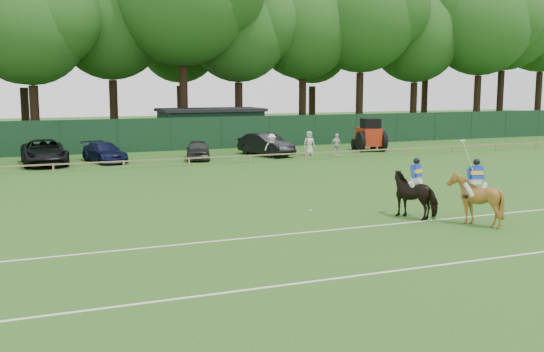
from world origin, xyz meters
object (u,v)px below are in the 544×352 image
hatch_grey (198,150)px  utility_shed (211,127)px  spectator_left (272,146)px  spectator_mid (336,145)px  sedan_navy (104,152)px  horse_dark (416,195)px  estate_black (266,144)px  spectator_right (309,143)px  tractor (369,136)px  suv_black (44,152)px  polo_ball (311,210)px  horse_chestnut (475,199)px

hatch_grey → utility_shed: 9.86m
spectator_left → spectator_mid: size_ratio=1.03×
sedan_navy → hatch_grey: hatch_grey is taller
sedan_navy → horse_dark: bearing=-83.2°
horse_dark → estate_black: bearing=-123.5°
spectator_left → utility_shed: size_ratio=0.20×
spectator_right → tractor: tractor is taller
suv_black → polo_ball: (9.14, -19.60, -0.74)m
sedan_navy → spectator_right: (13.96, -1.46, 0.22)m
horse_dark → estate_black: size_ratio=0.44×
horse_chestnut → utility_shed: utility_shed is taller
suv_black → estate_black: size_ratio=1.19×
horse_chestnut → hatch_grey: bearing=-62.9°
horse_chestnut → tractor: (9.54, 23.49, 0.21)m
sedan_navy → utility_shed: utility_shed is taller
tractor → spectator_left: bearing=-158.5°
horse_dark → sedan_navy: bearing=-95.6°
spectator_right → polo_ball: spectator_right is taller
tractor → estate_black: bearing=-168.7°
horse_chestnut → estate_black: 23.55m
horse_chestnut → utility_shed: size_ratio=0.23×
spectator_left → horse_chestnut: bearing=-92.9°
estate_black → spectator_left: size_ratio=2.88×
horse_dark → estate_black: (2.43, 21.66, -0.09)m
horse_chestnut → tractor: tractor is taller
horse_chestnut → polo_ball: 6.29m
polo_ball → horse_chestnut: bearing=-44.2°
suv_black → spectator_right: 17.70m
horse_dark → spectator_right: 21.22m
spectator_left → polo_ball: (-5.47, -17.63, -0.78)m
horse_dark → polo_ball: 4.15m
hatch_grey → utility_shed: size_ratio=0.45×
estate_black → spectator_right: (2.85, -1.10, 0.08)m
suv_black → polo_ball: bearing=-66.5°
suv_black → horse_chestnut: bearing=-61.9°
spectator_mid → tractor: (3.95, 2.22, 0.36)m
spectator_right → horse_dark: bearing=-99.0°
spectator_right → utility_shed: utility_shed is taller
polo_ball → spectator_mid: bearing=59.3°
hatch_grey → utility_shed: (3.62, 9.13, 0.89)m
hatch_grey → tractor: size_ratio=1.17×
polo_ball → horse_dark: bearing=-37.6°
polo_ball → tractor: size_ratio=0.03×
hatch_grey → estate_black: estate_black is taller
sedan_navy → spectator_mid: size_ratio=2.75×
estate_black → spectator_mid: size_ratio=2.97×
horse_chestnut → spectator_left: bearing=-75.1°
spectator_mid → polo_ball: bearing=-135.5°
hatch_grey → utility_shed: utility_shed is taller
horse_chestnut → polo_ball: bearing=-26.7°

